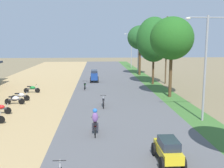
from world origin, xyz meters
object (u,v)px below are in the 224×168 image
parked_motorbike_sixth (20,96)px  car_van_blue (94,75)px  parked_motorbike_fifth (15,99)px  streetlamp_mid (138,49)px  parked_motorbike_seventh (32,89)px  median_tree_third (154,40)px  median_tree_fourth (140,38)px  utility_pole_near (166,49)px  motorbike_ahead_fifth (85,85)px  parked_motorbike_fourth (0,108)px  median_tree_second (172,39)px  motorbike_ahead_third (95,122)px  streetlamp_near (206,61)px  streetlamp_far (131,48)px  car_sedan_yellow (168,149)px  motorbike_ahead_fourth (103,101)px

parked_motorbike_sixth → car_van_blue: size_ratio=0.75×
parked_motorbike_fifth → streetlamp_mid: 28.42m
parked_motorbike_sixth → parked_motorbike_seventh: (0.14, 4.02, 0.00)m
median_tree_third → median_tree_fourth: bearing=90.9°
utility_pole_near → motorbike_ahead_fifth: size_ratio=5.03×
parked_motorbike_fourth → median_tree_second: size_ratio=0.22×
parked_motorbike_fourth → motorbike_ahead_third: 9.05m
car_van_blue → motorbike_ahead_fifth: size_ratio=1.34×
parked_motorbike_fourth → parked_motorbike_fifth: bearing=87.0°
parked_motorbike_sixth → streetlamp_near: size_ratio=0.24×
utility_pole_near → car_van_blue: size_ratio=3.76×
median_tree_third → streetlamp_far: bearing=89.9°
median_tree_second → streetlamp_near: 8.49m
median_tree_third → parked_motorbike_sixth: bearing=-148.3°
motorbike_ahead_third → motorbike_ahead_fifth: size_ratio=1.00×
parked_motorbike_fourth → parked_motorbike_fifth: size_ratio=1.00×
median_tree_fourth → utility_pole_near: size_ratio=0.93×
parked_motorbike_sixth → car_sedan_yellow: car_sedan_yellow is taller
utility_pole_near → car_sedan_yellow: utility_pole_near is taller
utility_pole_near → streetlamp_far: bearing=94.8°
streetlamp_mid → parked_motorbike_fifth: bearing=-122.6°
parked_motorbike_seventh → streetlamp_far: bearing=61.6°
car_sedan_yellow → motorbike_ahead_fourth: car_sedan_yellow is taller
streetlamp_near → motorbike_ahead_third: (-7.79, -2.44, -3.53)m
parked_motorbike_sixth → motorbike_ahead_third: bearing=-53.2°
streetlamp_far → motorbike_ahead_third: streetlamp_far is taller
streetlamp_mid → motorbike_ahead_fourth: bearing=-105.8°
parked_motorbike_fourth → parked_motorbike_sixth: bearing=86.8°
median_tree_second → median_tree_third: size_ratio=0.92×
streetlamp_far → car_van_blue: 21.86m
parked_motorbike_fifth → parked_motorbike_seventh: (0.24, 5.47, 0.00)m
parked_motorbike_fourth → car_sedan_yellow: 14.23m
parked_motorbike_fifth → median_tree_fourth: size_ratio=0.21×
parked_motorbike_fourth → streetlamp_far: (15.32, 36.35, 3.88)m
median_tree_third → motorbike_ahead_third: (-7.75, -18.98, -5.16)m
median_tree_second → streetlamp_far: size_ratio=1.08×
parked_motorbike_fifth → streetlamp_mid: bearing=57.4°
parked_motorbike_seventh → car_van_blue: (6.94, 7.56, 0.47)m
streetlamp_far → motorbike_ahead_third: bearing=-100.7°
parked_motorbike_fourth → median_tree_second: median_tree_second is taller
car_van_blue → motorbike_ahead_fourth: car_van_blue is taller
median_tree_second → streetlamp_far: bearing=89.9°
parked_motorbike_fourth → motorbike_ahead_fifth: 12.32m
median_tree_fourth → motorbike_ahead_third: median_tree_fourth is taller
parked_motorbike_fourth → motorbike_ahead_fifth: size_ratio=1.00×
median_tree_second → car_sedan_yellow: bearing=-106.2°
streetlamp_near → car_van_blue: bearing=112.9°
motorbike_ahead_fourth → median_tree_third: bearing=59.8°
parked_motorbike_fifth → motorbike_ahead_third: bearing=-48.3°
parked_motorbike_sixth → parked_motorbike_fourth: bearing=-93.2°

